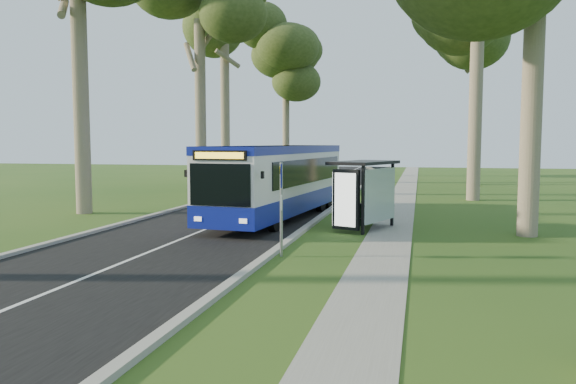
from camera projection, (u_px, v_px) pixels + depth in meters
The scene contains 16 objects.
ground at pixel (263, 262), 14.71m from camera, with size 120.00×120.00×0.00m, color #2A4F18.
road at pixel (249, 212), 25.21m from camera, with size 7.00×100.00×0.02m, color black.
kerb_east at pixel (326, 213), 24.40m from camera, with size 0.25×100.00×0.12m, color #9E9B93.
kerb_west at pixel (177, 209), 26.01m from camera, with size 0.25×100.00×0.12m, color #9E9B93.
centre_line at pixel (249, 212), 25.21m from camera, with size 0.12×100.00×0.01m, color white.
footpath at pixel (396, 216), 23.72m from camera, with size 1.50×100.00×0.02m, color gray.
bus at pixel (279, 181), 23.17m from camera, with size 3.44×11.50×3.00m.
bus_stop_sign at pixel (281, 198), 15.26m from camera, with size 0.13×0.36×2.59m.
bus_shelter at pixel (367, 182), 19.83m from camera, with size 2.48×3.23×2.46m.
litter_bin at pixel (359, 214), 21.20m from camera, with size 0.48×0.48×0.84m.
car_white at pixel (239, 178), 37.91m from camera, with size 1.83×4.54×1.55m, color silver.
car_silver at pixel (258, 173), 44.63m from camera, with size 1.62×4.65×1.53m, color #A6A8AD.
tree_west_c at pixel (199, 16), 33.30m from camera, with size 5.20×5.20×14.32m.
tree_west_d at pixel (224, 23), 43.30m from camera, with size 5.20×5.20×16.70m.
tree_west_e at pixel (286, 64), 52.58m from camera, with size 5.20×5.20×14.21m.
tree_east_d at pixel (480, 23), 40.94m from camera, with size 5.20×5.20×15.96m.
Camera 1 is at (3.97, -13.96, 3.11)m, focal length 35.00 mm.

